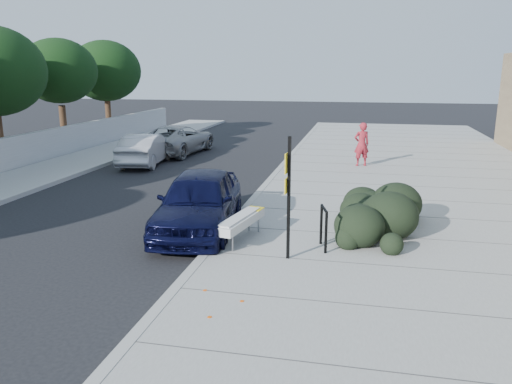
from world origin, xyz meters
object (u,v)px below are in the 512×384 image
sedan_navy (199,201)px  wagon_silver (146,149)px  sign_post (288,191)px  bike_rack (324,224)px  suv_silver (178,139)px  pedestrian (362,144)px  bench (241,221)px

sedan_navy → wagon_silver: sedan_navy is taller
sign_post → wagon_silver: (-8.18, 10.75, -0.99)m
bike_rack → sign_post: 1.44m
wagon_silver → suv_silver: 3.34m
sign_post → pedestrian: (1.52, 11.70, -0.60)m
bike_rack → suv_silver: bearing=108.2°
sign_post → bench: bearing=149.4°
bench → pedestrian: size_ratio=1.09×
bike_rack → pedestrian: (0.78, 10.90, 0.34)m
sign_post → suv_silver: sign_post is taller
suv_silver → wagon_silver: bearing=89.9°
bike_rack → sedan_navy: 3.60m
bike_rack → sign_post: sign_post is taller
bench → suv_silver: (-6.60, 13.13, 0.10)m
sign_post → wagon_silver: size_ratio=0.63×
suv_silver → pedestrian: bearing=170.9°
bench → sedan_navy: (-1.40, 0.97, 0.19)m
pedestrian → sign_post: bearing=61.8°
sedan_navy → suv_silver: 13.23m
bike_rack → sign_post: (-0.73, -0.81, 0.94)m
wagon_silver → suv_silver: (0.30, 3.32, 0.03)m
pedestrian → wagon_silver: bearing=-15.3°
suv_silver → bench: bearing=121.8°
bench → sedan_navy: sedan_navy is taller
bike_rack → sedan_navy: (-3.42, 1.11, 0.07)m
bench → pedestrian: pedestrian is taller
bench → bike_rack: bearing=7.2°
sedan_navy → wagon_silver: 10.41m
wagon_silver → pedestrian: size_ratio=2.28×
wagon_silver → pedestrian: pedestrian is taller
wagon_silver → suv_silver: bearing=-102.6°
bike_rack → wagon_silver: size_ratio=0.23×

